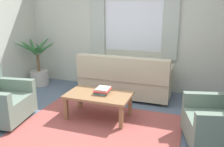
# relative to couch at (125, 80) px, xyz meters

# --- Properties ---
(ground_plane) EXTENTS (6.24, 6.24, 0.00)m
(ground_plane) POSITION_rel_couch_xyz_m (0.00, -1.60, -0.37)
(ground_plane) COLOR slate
(wall_back) EXTENTS (5.32, 0.12, 2.60)m
(wall_back) POSITION_rel_couch_xyz_m (0.00, 0.66, 0.93)
(wall_back) COLOR beige
(wall_back) RESTS_ON ground_plane
(window_with_curtains) EXTENTS (1.98, 0.07, 1.40)m
(window_with_curtains) POSITION_rel_couch_xyz_m (0.00, 0.58, 1.08)
(window_with_curtains) COLOR white
(area_rug) EXTENTS (2.54, 2.02, 0.01)m
(area_rug) POSITION_rel_couch_xyz_m (0.00, -1.60, -0.36)
(area_rug) COLOR #9E4C47
(area_rug) RESTS_ON ground_plane
(couch) EXTENTS (1.90, 0.82, 0.92)m
(couch) POSITION_rel_couch_xyz_m (0.00, 0.00, 0.00)
(couch) COLOR #BCB293
(couch) RESTS_ON ground_plane
(armchair_right) EXTENTS (1.00, 1.01, 0.88)m
(armchair_right) POSITION_rel_couch_xyz_m (1.79, -1.36, -0.01)
(armchair_right) COLOR slate
(armchair_right) RESTS_ON ground_plane
(coffee_table) EXTENTS (1.10, 0.64, 0.44)m
(coffee_table) POSITION_rel_couch_xyz_m (-0.14, -1.13, 0.01)
(coffee_table) COLOR olive
(coffee_table) RESTS_ON ground_plane
(book_stack_on_table) EXTENTS (0.26, 0.32, 0.09)m
(book_stack_on_table) POSITION_rel_couch_xyz_m (-0.09, -1.05, 0.12)
(book_stack_on_table) COLOR #5B8E93
(book_stack_on_table) RESTS_ON coffee_table
(potted_plant) EXTENTS (1.09, 1.26, 1.22)m
(potted_plant) POSITION_rel_couch_xyz_m (-2.23, 0.07, 0.15)
(potted_plant) COLOR #B7B2A8
(potted_plant) RESTS_ON ground_plane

